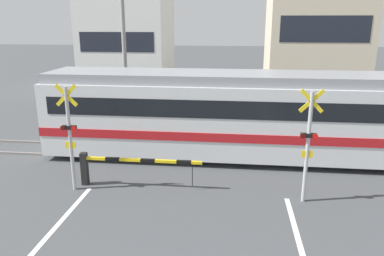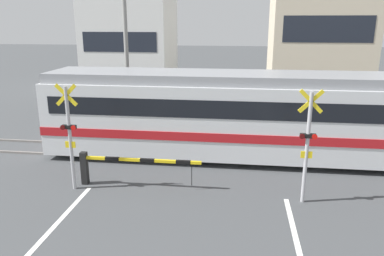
# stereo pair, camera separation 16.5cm
# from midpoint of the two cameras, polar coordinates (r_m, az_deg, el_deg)

# --- Properties ---
(rail_track_near) EXTENTS (50.00, 0.10, 0.08)m
(rail_track_near) POSITION_cam_midpoint_polar(r_m,az_deg,el_deg) (14.22, 0.84, -4.99)
(rail_track_near) COLOR gray
(rail_track_near) RESTS_ON ground_plane
(rail_track_far) EXTENTS (50.00, 0.10, 0.08)m
(rail_track_far) POSITION_cam_midpoint_polar(r_m,az_deg,el_deg) (15.56, 1.44, -3.11)
(rail_track_far) COLOR gray
(rail_track_far) RESTS_ON ground_plane
(commuter_train) EXTENTS (20.51, 2.74, 3.29)m
(commuter_train) POSITION_cam_midpoint_polar(r_m,az_deg,el_deg) (14.62, 18.96, 1.79)
(commuter_train) COLOR silver
(commuter_train) RESTS_ON ground_plane
(crossing_barrier_near) EXTENTS (3.91, 0.20, 1.09)m
(crossing_barrier_near) POSITION_cam_midpoint_polar(r_m,az_deg,el_deg) (12.22, -11.34, -5.43)
(crossing_barrier_near) COLOR black
(crossing_barrier_near) RESTS_ON ground_plane
(crossing_barrier_far) EXTENTS (3.91, 0.20, 1.09)m
(crossing_barrier_far) POSITION_cam_midpoint_polar(r_m,az_deg,el_deg) (17.04, 9.83, 0.80)
(crossing_barrier_far) COLOR black
(crossing_barrier_far) RESTS_ON ground_plane
(crossing_signal_left) EXTENTS (0.68, 0.15, 3.36)m
(crossing_signal_left) POSITION_cam_midpoint_polar(r_m,az_deg,el_deg) (11.96, -17.78, -0.68)
(crossing_signal_left) COLOR #B2B2B7
(crossing_signal_left) RESTS_ON ground_plane
(crossing_signal_right) EXTENTS (0.68, 0.15, 3.36)m
(crossing_signal_right) POSITION_cam_midpoint_polar(r_m,az_deg,el_deg) (11.04, 17.59, -2.03)
(crossing_signal_right) COLOR #B2B2B7
(crossing_signal_right) RESTS_ON ground_plane
(pedestrian) EXTENTS (0.38, 0.24, 1.80)m
(pedestrian) POSITION_cam_midpoint_polar(r_m,az_deg,el_deg) (19.70, 3.23, 4.00)
(pedestrian) COLOR #33384C
(pedestrian) RESTS_ON ground_plane
(building_left_of_street) EXTENTS (6.27, 5.59, 6.79)m
(building_left_of_street) POSITION_cam_midpoint_polar(r_m,az_deg,el_deg) (29.66, -9.11, 12.44)
(building_left_of_street) COLOR white
(building_left_of_street) RESTS_ON ground_plane
(building_right_of_street) EXTENTS (6.77, 5.59, 8.42)m
(building_right_of_street) POSITION_cam_midpoint_polar(r_m,az_deg,el_deg) (28.97, 18.97, 13.34)
(building_right_of_street) COLOR beige
(building_right_of_street) RESTS_ON ground_plane
(utility_pole_streetside) EXTENTS (0.22, 0.22, 7.46)m
(utility_pole_streetside) POSITION_cam_midpoint_polar(r_m,az_deg,el_deg) (19.85, -9.74, 11.72)
(utility_pole_streetside) COLOR gray
(utility_pole_streetside) RESTS_ON ground_plane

